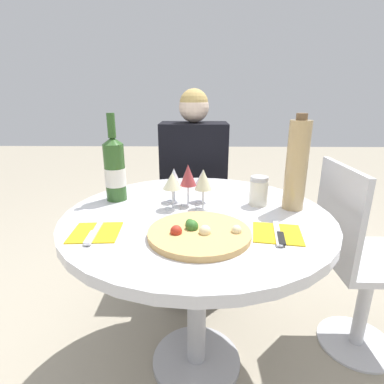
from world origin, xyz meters
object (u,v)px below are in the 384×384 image
at_px(dining_table, 197,239).
at_px(tall_carafe, 297,165).
at_px(seated_diner, 194,204).
at_px(wine_bottle, 115,169).
at_px(pizza_large, 199,233).
at_px(chair_behind_diner, 194,208).
at_px(chair_empty_side, 358,263).

height_order(dining_table, tall_carafe, tall_carafe).
distance_m(seated_diner, wine_bottle, 0.69).
bearing_deg(pizza_large, dining_table, 91.78).
xyz_separation_m(dining_table, seated_diner, (-0.02, 0.65, -0.10)).
height_order(chair_behind_diner, seated_diner, seated_diner).
distance_m(dining_table, pizza_large, 0.24).
bearing_deg(wine_bottle, seated_diner, 57.92).
relative_size(pizza_large, wine_bottle, 0.90).
distance_m(dining_table, wine_bottle, 0.44).
bearing_deg(wine_bottle, pizza_large, -44.73).
relative_size(seated_diner, tall_carafe, 3.29).
bearing_deg(tall_carafe, pizza_large, -145.25).
height_order(chair_behind_diner, tall_carafe, tall_carafe).
relative_size(seated_diner, wine_bottle, 3.33).
height_order(dining_table, pizza_large, pizza_large).
bearing_deg(chair_empty_side, chair_behind_diner, -132.65).
bearing_deg(pizza_large, wine_bottle, 135.27).
xyz_separation_m(wine_bottle, tall_carafe, (0.71, -0.09, 0.04)).
relative_size(dining_table, chair_behind_diner, 1.13).
bearing_deg(pizza_large, chair_behind_diner, 91.64).
bearing_deg(dining_table, pizza_large, -88.22).
height_order(wine_bottle, tall_carafe, tall_carafe).
distance_m(seated_diner, chair_empty_side, 0.91).
distance_m(chair_behind_diner, pizza_large, 1.04).
height_order(chair_behind_diner, wine_bottle, wine_bottle).
bearing_deg(pizza_large, seated_diner, 91.93).
distance_m(seated_diner, tall_carafe, 0.81).
xyz_separation_m(chair_behind_diner, pizza_large, (0.03, -1.00, 0.30)).
distance_m(chair_empty_side, wine_bottle, 1.13).
height_order(chair_behind_diner, chair_empty_side, same).
height_order(chair_behind_diner, pizza_large, chair_behind_diner).
height_order(seated_diner, wine_bottle, seated_diner).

